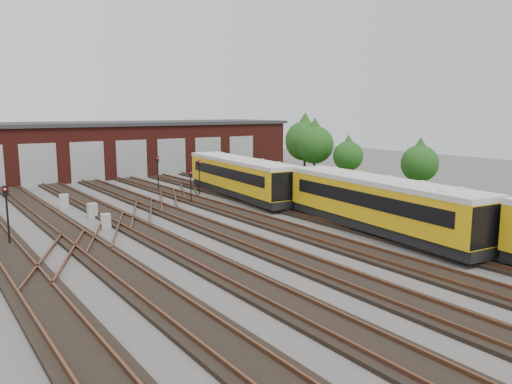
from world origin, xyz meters
TOP-DOWN VIEW (x-y plane):
  - ground at (0.00, 0.00)m, footprint 120.00×120.00m
  - track_network at (-0.17, 0.59)m, footprint 30.40×70.00m
  - maintenance_shed at (-0.01, 39.97)m, footprint 51.00×12.50m
  - grass_verge at (19.00, 10.00)m, footprint 8.00×55.00m
  - metro_train at (6.00, 0.11)m, footprint 4.47×47.81m
  - signal_mast_0 at (-13.59, 10.38)m, footprint 0.32×0.31m
  - signal_mast_1 at (1.13, 16.05)m, footprint 0.24×0.23m
  - signal_mast_2 at (1.66, 23.79)m, footprint 0.31×0.30m
  - signal_mast_3 at (4.10, 19.98)m, footprint 0.28×0.26m
  - relay_cabinet_0 at (-7.63, 11.39)m, footprint 0.67×0.59m
  - relay_cabinet_1 at (-8.06, 20.18)m, footprint 0.81×0.73m
  - relay_cabinet_2 at (-7.31, 15.33)m, footprint 0.65×0.54m
  - relay_cabinet_3 at (7.95, 21.91)m, footprint 0.76×0.67m
  - relay_cabinet_4 at (10.50, 13.07)m, footprint 0.56×0.48m
  - tree_0 at (19.22, 21.04)m, footprint 4.21×4.21m
  - tree_1 at (20.10, 16.71)m, footprint 3.17×3.17m
  - tree_2 at (19.45, 22.96)m, footprint 4.56×4.56m
  - tree_3 at (19.10, 6.98)m, footprint 3.29×3.29m
  - bush_0 at (16.69, 9.68)m, footprint 1.15×1.15m
  - bush_1 at (17.24, 24.00)m, footprint 1.70×1.70m
  - bush_2 at (18.33, 21.29)m, footprint 1.26×1.26m

SIDE VIEW (x-z plane):
  - ground at x=0.00m, z-range 0.00..0.00m
  - grass_verge at x=19.00m, z-range 0.00..0.05m
  - track_network at x=-0.17m, z-range -0.06..0.27m
  - relay_cabinet_4 at x=10.50m, z-range 0.00..0.87m
  - relay_cabinet_0 at x=-7.63m, z-range 0.00..1.01m
  - relay_cabinet_2 at x=-7.31m, z-range 0.00..1.08m
  - relay_cabinet_3 at x=7.95m, z-range 0.00..1.13m
  - relay_cabinet_1 at x=-8.06m, z-range 0.00..1.14m
  - bush_0 at x=16.69m, z-range 0.00..1.15m
  - bush_2 at x=18.33m, z-range 0.00..1.26m
  - bush_1 at x=17.24m, z-range 0.00..1.70m
  - signal_mast_1 at x=1.13m, z-range 0.39..3.17m
  - metro_train at x=6.00m, z-range 0.37..3.59m
  - signal_mast_3 at x=4.10m, z-range 0.43..3.59m
  - signal_mast_2 at x=1.66m, z-range 0.47..3.85m
  - signal_mast_0 at x=-13.59m, z-range 0.50..4.02m
  - maintenance_shed at x=-0.01m, z-range 0.03..6.38m
  - tree_1 at x=20.10m, z-range 0.75..6.00m
  - tree_3 at x=19.10m, z-range 0.77..6.22m
  - tree_0 at x=19.22m, z-range 0.99..7.96m
  - tree_2 at x=19.45m, z-range 1.08..8.63m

